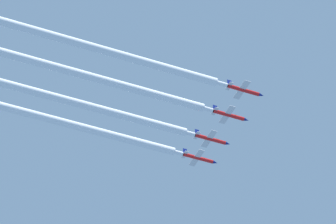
# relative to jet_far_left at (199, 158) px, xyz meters

# --- Properties ---
(jet_far_left) EXTENTS (7.82, 11.39, 2.74)m
(jet_far_left) POSITION_rel_jet_far_left_xyz_m (0.00, 0.00, 0.00)
(jet_far_left) COLOR red
(jet_inner_left) EXTENTS (7.82, 11.39, 2.74)m
(jet_inner_left) POSITION_rel_jet_far_left_xyz_m (9.74, -0.41, -0.46)
(jet_inner_left) COLOR red
(jet_center) EXTENTS (7.82, 11.39, 2.74)m
(jet_center) POSITION_rel_jet_far_left_xyz_m (21.24, 0.07, -0.45)
(jet_center) COLOR red
(jet_inner_right) EXTENTS (7.82, 11.39, 2.74)m
(jet_inner_right) POSITION_rel_jet_far_left_xyz_m (31.78, -0.32, -0.03)
(jet_inner_right) COLOR red
(smoke_trail_far_left) EXTENTS (2.32, 72.25, 2.32)m
(smoke_trail_far_left) POSITION_rel_jet_far_left_xyz_m (-0.00, -41.33, -0.03)
(smoke_trail_far_left) COLOR white
(smoke_trail_inner_left) EXTENTS (2.32, 73.78, 2.32)m
(smoke_trail_inner_left) POSITION_rel_jet_far_left_xyz_m (9.74, -42.51, -0.49)
(smoke_trail_inner_left) COLOR white
(smoke_trail_center) EXTENTS (2.32, 75.68, 2.32)m
(smoke_trail_center) POSITION_rel_jet_far_left_xyz_m (21.24, -42.97, -0.48)
(smoke_trail_center) COLOR white
(smoke_trail_inner_right) EXTENTS (2.32, 85.71, 2.32)m
(smoke_trail_inner_right) POSITION_rel_jet_far_left_xyz_m (31.78, -48.37, -0.06)
(smoke_trail_inner_right) COLOR white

